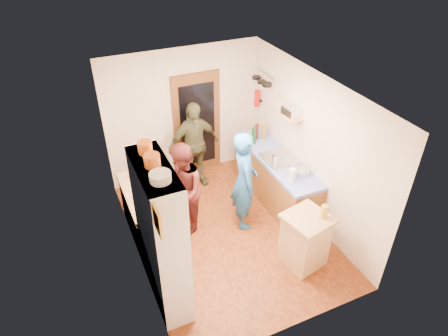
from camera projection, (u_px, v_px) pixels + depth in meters
floor at (227, 232)px, 6.82m from camera, size 3.00×4.00×0.02m
ceiling at (228, 89)px, 5.34m from camera, size 3.00×4.00×0.02m
wall_back at (184, 115)px, 7.60m from camera, size 3.00×0.02×2.60m
wall_front at (300, 260)px, 4.57m from camera, size 3.00×0.02×2.60m
wall_left at (129, 194)px, 5.57m from camera, size 0.02×4.00×2.60m
wall_right at (310, 148)px, 6.59m from camera, size 0.02×4.00×2.60m
door_frame at (197, 125)px, 7.79m from camera, size 0.95×0.06×2.10m
door_glass at (198, 125)px, 7.76m from camera, size 0.70×0.02×1.70m
hutch_body at (162, 237)px, 5.15m from camera, size 0.40×1.20×2.20m
hutch_top_shelf at (153, 168)px, 4.54m from camera, size 0.40×1.14×0.04m
plate_stack at (160, 177)px, 4.28m from camera, size 0.24×0.24×0.10m
orange_pot_a at (152, 160)px, 4.50m from camera, size 0.19×0.19×0.15m
orange_pot_b at (145, 147)px, 4.73m from camera, size 0.17×0.17×0.15m
left_counter_base at (149, 216)px, 6.51m from camera, size 0.60×1.40×0.85m
left_counter_top at (146, 194)px, 6.25m from camera, size 0.64×1.44×0.05m
toaster at (155, 202)px, 5.92m from camera, size 0.23×0.16×0.17m
kettle at (145, 196)px, 6.04m from camera, size 0.18×0.18×0.18m
orange_bowl at (147, 183)px, 6.37m from camera, size 0.25×0.25×0.10m
chopping_board at (139, 175)px, 6.62m from camera, size 0.35×0.30×0.02m
right_counter_base at (275, 179)px, 7.36m from camera, size 0.60×2.20×0.84m
right_counter_top at (277, 159)px, 7.11m from camera, size 0.62×2.22×0.06m
hob at (279, 159)px, 7.02m from camera, size 0.55×0.58×0.04m
pot_on_hob at (277, 156)px, 6.95m from camera, size 0.18×0.18×0.12m
bottle_a at (254, 135)px, 7.41m from camera, size 0.08×0.08×0.33m
bottle_b at (257, 132)px, 7.56m from camera, size 0.09×0.09×0.30m
bottle_c at (264, 131)px, 7.56m from camera, size 0.09×0.09×0.32m
paper_towel at (292, 175)px, 6.43m from camera, size 0.13×0.13×0.24m
mixing_bowl at (301, 172)px, 6.63m from camera, size 0.26×0.26×0.10m
island_base at (304, 241)px, 6.02m from camera, size 0.65×0.65×0.86m
island_top at (308, 219)px, 5.77m from camera, size 0.73×0.73×0.05m
cutting_board at (303, 218)px, 5.77m from camera, size 0.40×0.35×0.02m
oil_jar at (324, 211)px, 5.70m from camera, size 0.12×0.12×0.21m
pan_rail at (265, 74)px, 7.30m from camera, size 0.02×0.65×0.02m
pan_hang_a at (267, 85)px, 7.22m from camera, size 0.18×0.18×0.05m
pan_hang_b at (261, 82)px, 7.38m from camera, size 0.16×0.16×0.05m
pan_hang_c at (256, 78)px, 7.53m from camera, size 0.17×0.17×0.05m
wall_shelf at (291, 116)px, 6.66m from camera, size 0.26×0.42×0.03m
radio at (291, 112)px, 6.61m from camera, size 0.24×0.31×0.15m
ext_bracket at (260, 100)px, 7.77m from camera, size 0.06×0.10×0.04m
fire_extinguisher at (257, 99)px, 7.73m from camera, size 0.11×0.11×0.32m
picture_frame at (158, 221)px, 3.99m from camera, size 0.03×0.25×0.30m
person_hob at (247, 181)px, 6.52m from camera, size 0.58×0.73×1.77m
person_left at (184, 188)px, 6.47m from camera, size 0.77×0.91×1.64m
person_back at (195, 145)px, 7.50m from camera, size 1.05×0.51×1.74m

